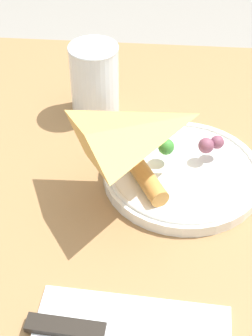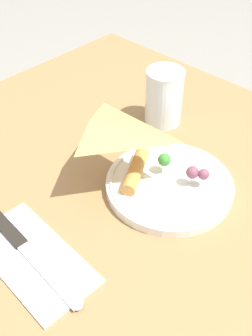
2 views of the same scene
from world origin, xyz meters
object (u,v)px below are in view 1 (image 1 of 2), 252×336
object	(u,v)px
dining_table	(208,248)
milk_glass	(95,83)
butter_knife	(119,335)
plate_pizza	(184,169)

from	to	relation	value
dining_table	milk_glass	bearing A→B (deg)	134.63
milk_glass	butter_knife	size ratio (longest dim) A/B	0.51
dining_table	plate_pizza	size ratio (longest dim) A/B	5.20
milk_glass	butter_knife	distance (m)	0.40
dining_table	plate_pizza	world-z (taller)	plate_pizza
milk_glass	butter_knife	bearing A→B (deg)	-79.22
dining_table	butter_knife	world-z (taller)	butter_knife
plate_pizza	butter_knife	world-z (taller)	plate_pizza
milk_glass	butter_knife	world-z (taller)	milk_glass
plate_pizza	butter_knife	distance (m)	0.26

